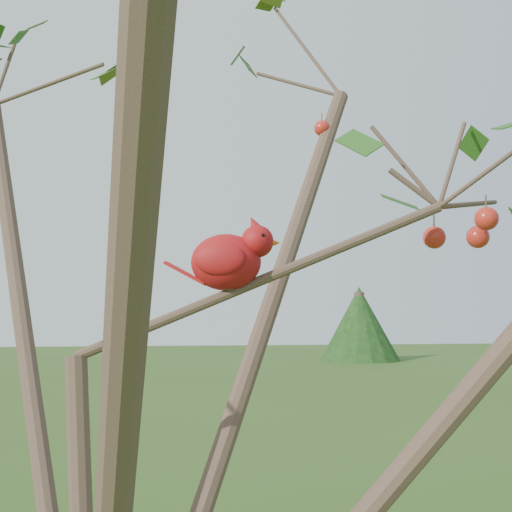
# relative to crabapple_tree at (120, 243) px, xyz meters

# --- Properties ---
(crabapple_tree) EXTENTS (2.35, 2.05, 2.95)m
(crabapple_tree) POSITION_rel_crabapple_tree_xyz_m (0.00, 0.00, 0.00)
(crabapple_tree) COLOR #3B2B20
(crabapple_tree) RESTS_ON ground
(cardinal) EXTENTS (0.19, 0.12, 0.14)m
(cardinal) POSITION_rel_crabapple_tree_xyz_m (0.17, 0.10, -0.01)
(cardinal) COLOR #AE160E
(cardinal) RESTS_ON ground
(distant_trees) EXTENTS (40.72, 9.66, 3.19)m
(distant_trees) POSITION_rel_crabapple_tree_xyz_m (-0.92, 23.32, -0.67)
(distant_trees) COLOR #3B2B20
(distant_trees) RESTS_ON ground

